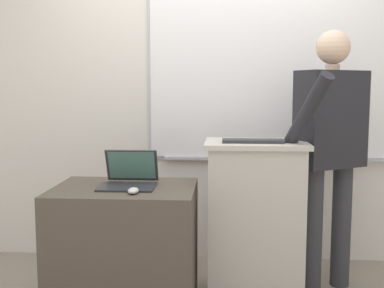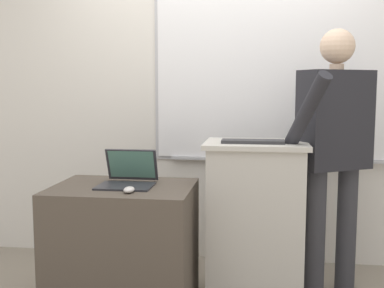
% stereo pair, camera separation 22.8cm
% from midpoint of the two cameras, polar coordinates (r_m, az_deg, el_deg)
% --- Properties ---
extents(back_wall, '(6.40, 0.17, 2.89)m').
position_cam_midpoint_polar(back_wall, '(3.81, 1.35, 7.94)').
color(back_wall, silver).
rests_on(back_wall, ground_plane).
extents(lectern_podium, '(0.64, 0.48, 1.02)m').
position_cam_midpoint_polar(lectern_podium, '(3.16, 5.36, -8.92)').
color(lectern_podium, '#BCB7AD').
rests_on(lectern_podium, ground_plane).
extents(side_desk, '(0.85, 0.64, 0.77)m').
position_cam_midpoint_polar(side_desk, '(3.04, -10.11, -12.17)').
color(side_desk, '#4C4238').
rests_on(side_desk, ground_plane).
extents(person_presenter, '(0.63, 0.73, 1.73)m').
position_cam_midpoint_polar(person_presenter, '(3.26, 14.16, 0.36)').
color(person_presenter, '#333338').
rests_on(person_presenter, ground_plane).
extents(laptop, '(0.33, 0.33, 0.21)m').
position_cam_midpoint_polar(laptop, '(2.98, -9.59, -3.70)').
color(laptop, '#28282D').
rests_on(laptop, side_desk).
extents(wireless_keyboard, '(0.38, 0.14, 0.02)m').
position_cam_midpoint_polar(wireless_keyboard, '(3.00, 5.10, 0.35)').
color(wireless_keyboard, '#2D2D30').
rests_on(wireless_keyboard, lectern_podium).
extents(computer_mouse_by_laptop, '(0.06, 0.10, 0.03)m').
position_cam_midpoint_polar(computer_mouse_by_laptop, '(2.75, -9.36, -5.50)').
color(computer_mouse_by_laptop, silver).
rests_on(computer_mouse_by_laptop, side_desk).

